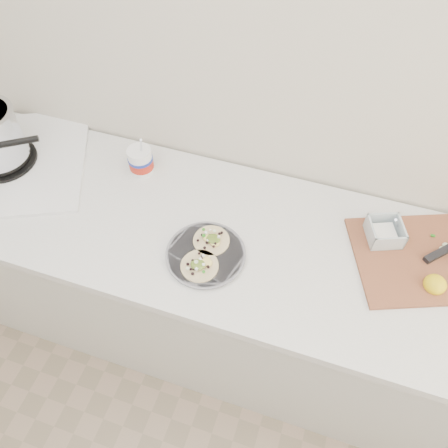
% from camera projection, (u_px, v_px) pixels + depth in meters
% --- Properties ---
extents(counter, '(2.44, 0.66, 0.90)m').
position_uv_depth(counter, '(202.00, 285.00, 1.87)').
color(counter, silver).
rests_on(counter, ground).
extents(taco_plate, '(0.26, 0.26, 0.04)m').
position_uv_depth(taco_plate, '(206.00, 253.00, 1.42)').
color(taco_plate, slate).
rests_on(taco_plate, counter).
extents(tub, '(0.09, 0.09, 0.21)m').
position_uv_depth(tub, '(141.00, 159.00, 1.61)').
color(tub, white).
rests_on(tub, counter).
extents(cutboard, '(0.59, 0.50, 0.08)m').
position_uv_depth(cutboard, '(428.00, 253.00, 1.42)').
color(cutboard, brown).
rests_on(cutboard, counter).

